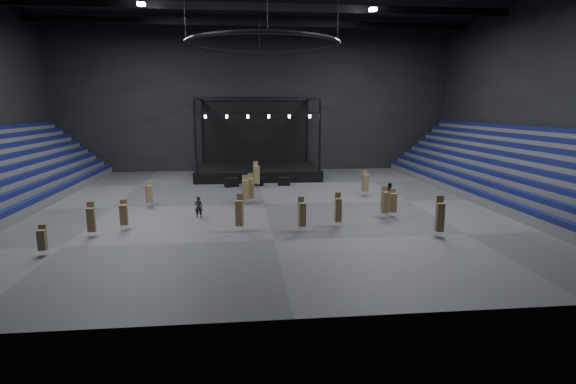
{
  "coord_description": "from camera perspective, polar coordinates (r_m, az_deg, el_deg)",
  "views": [
    {
      "loc": [
        -1.94,
        -37.08,
        8.13
      ],
      "look_at": [
        1.78,
        -2.0,
        1.4
      ],
      "focal_mm": 28.0,
      "sensor_mm": 36.0,
      "label": 1
    }
  ],
  "objects": [
    {
      "name": "wall_right",
      "position": [
        45.85,
        30.49,
        10.43
      ],
      "size": [
        0.2,
        42.0,
        18.0
      ],
      "primitive_type": "cube",
      "color": "black",
      "rests_on": "ground"
    },
    {
      "name": "chair_stack_6",
      "position": [
        33.79,
        12.24,
        -1.23
      ],
      "size": [
        0.54,
        0.54,
        2.37
      ],
      "rotation": [
        0.0,
        0.0,
        0.13
      ],
      "color": "silver",
      "rests_on": "floor"
    },
    {
      "name": "wall_back",
      "position": [
        58.12,
        -4.23,
        11.63
      ],
      "size": [
        50.0,
        0.2,
        18.0
      ],
      "primitive_type": "cube",
      "color": "black",
      "rests_on": "ground"
    },
    {
      "name": "wall_front",
      "position": [
        16.22,
        0.85,
        13.88
      ],
      "size": [
        50.0,
        0.2,
        18.0
      ],
      "primitive_type": "cube",
      "color": "black",
      "rests_on": "ground"
    },
    {
      "name": "chair_stack_11",
      "position": [
        30.87,
        -23.74,
        -3.16
      ],
      "size": [
        0.51,
        0.51,
        2.25
      ],
      "rotation": [
        0.0,
        0.0,
        0.14
      ],
      "color": "silver",
      "rests_on": "floor"
    },
    {
      "name": "flight_case_mid",
      "position": [
        46.93,
        -3.93,
        1.32
      ],
      "size": [
        1.37,
        0.87,
        0.85
      ],
      "primitive_type": "cube",
      "rotation": [
        0.0,
        0.0,
        -0.19
      ],
      "color": "black",
      "rests_on": "floor"
    },
    {
      "name": "chair_stack_1",
      "position": [
        42.0,
        9.79,
        1.2
      ],
      "size": [
        0.51,
        0.51,
        2.37
      ],
      "rotation": [
        0.0,
        0.0,
        0.04
      ],
      "color": "silver",
      "rests_on": "floor"
    },
    {
      "name": "floor",
      "position": [
        38.01,
        -3.0,
        -1.56
      ],
      "size": [
        50.0,
        50.0,
        0.0
      ],
      "primitive_type": "plane",
      "color": "#464648",
      "rests_on": "ground"
    },
    {
      "name": "stage",
      "position": [
        53.77,
        -3.95,
        3.64
      ],
      "size": [
        14.0,
        10.0,
        9.2
      ],
      "color": "black",
      "rests_on": "floor"
    },
    {
      "name": "chair_stack_12",
      "position": [
        29.84,
        18.73,
        -2.94
      ],
      "size": [
        0.52,
        0.52,
        2.64
      ],
      "rotation": [
        0.0,
        0.0,
        -0.14
      ],
      "color": "silver",
      "rests_on": "floor"
    },
    {
      "name": "flight_case_right",
      "position": [
        46.97,
        -0.5,
        1.36
      ],
      "size": [
        1.35,
        0.8,
        0.85
      ],
      "primitive_type": "cube",
      "rotation": [
        0.0,
        0.0,
        -0.13
      ],
      "color": "black",
      "rests_on": "floor"
    },
    {
      "name": "bleachers_right",
      "position": [
        45.11,
        27.5,
        1.42
      ],
      "size": [
        7.2,
        40.0,
        6.4
      ],
      "color": "#525255",
      "rests_on": "floor"
    },
    {
      "name": "chair_stack_2",
      "position": [
        38.52,
        -4.74,
        0.53
      ],
      "size": [
        0.51,
        0.51,
        2.53
      ],
      "rotation": [
        0.0,
        0.0,
        0.14
      ],
      "color": "silver",
      "rests_on": "floor"
    },
    {
      "name": "flight_case_left",
      "position": [
        46.55,
        -7.18,
        1.23
      ],
      "size": [
        1.54,
        1.18,
        0.92
      ],
      "primitive_type": "cube",
      "rotation": [
        0.0,
        0.0,
        0.41
      ],
      "color": "black",
      "rests_on": "floor"
    },
    {
      "name": "chair_stack_7",
      "position": [
        29.72,
        -6.17,
        -2.6
      ],
      "size": [
        0.57,
        0.57,
        2.49
      ],
      "rotation": [
        0.0,
        0.0,
        -0.28
      ],
      "color": "silver",
      "rests_on": "floor"
    },
    {
      "name": "chair_stack_9",
      "position": [
        38.49,
        -17.23,
        -0.17
      ],
      "size": [
        0.61,
        0.61,
        2.13
      ],
      "rotation": [
        0.0,
        0.0,
        0.38
      ],
      "color": "silver",
      "rests_on": "floor"
    },
    {
      "name": "man_center",
      "position": [
        33.87,
        -11.28,
        -1.89
      ],
      "size": [
        0.62,
        0.42,
        1.62
      ],
      "primitive_type": "imported",
      "rotation": [
        0.0,
        0.0,
        3.08
      ],
      "color": "black",
      "rests_on": "floor"
    },
    {
      "name": "chair_stack_3",
      "position": [
        34.37,
        13.21,
        -1.26
      ],
      "size": [
        0.48,
        0.48,
        2.12
      ],
      "rotation": [
        0.0,
        0.0,
        -0.05
      ],
      "color": "silver",
      "rests_on": "floor"
    },
    {
      "name": "chair_stack_10",
      "position": [
        29.54,
        1.77,
        -2.78
      ],
      "size": [
        0.52,
        0.52,
        2.31
      ],
      "rotation": [
        0.0,
        0.0,
        0.19
      ],
      "color": "silver",
      "rests_on": "floor"
    },
    {
      "name": "crew_member",
      "position": [
        39.72,
        12.8,
        -0.03
      ],
      "size": [
        0.69,
        0.86,
        1.7
      ],
      "primitive_type": "imported",
      "rotation": [
        0.0,
        0.0,
        1.51
      ],
      "color": "black",
      "rests_on": "floor"
    },
    {
      "name": "chair_stack_4",
      "position": [
        45.56,
        -4.03,
        2.26
      ],
      "size": [
        0.65,
        0.65,
        2.7
      ],
      "rotation": [
        0.0,
        0.0,
        0.31
      ],
      "color": "silver",
      "rests_on": "floor"
    },
    {
      "name": "chair_stack_5",
      "position": [
        37.98,
        -5.43,
        0.38
      ],
      "size": [
        0.55,
        0.55,
        2.46
      ],
      "rotation": [
        0.0,
        0.0,
        -0.04
      ],
      "color": "silver",
      "rests_on": "floor"
    },
    {
      "name": "truss_ring",
      "position": [
        37.45,
        -3.2,
        18.26
      ],
      "size": [
        12.3,
        12.3,
        5.15
      ],
      "color": "black",
      "rests_on": "ceiling"
    },
    {
      "name": "chair_stack_8",
      "position": [
        28.32,
        -28.76,
        -5.29
      ],
      "size": [
        0.43,
        0.43,
        1.73
      ],
      "rotation": [
        0.0,
        0.0,
        0.05
      ],
      "color": "silver",
      "rests_on": "floor"
    },
    {
      "name": "chair_stack_0",
      "position": [
        31.79,
        -20.14,
        -2.66
      ],
      "size": [
        0.48,
        0.48,
        2.06
      ],
      "rotation": [
        0.0,
        0.0,
        0.06
      ],
      "color": "silver",
      "rests_on": "floor"
    },
    {
      "name": "chair_stack_13",
      "position": [
        30.92,
        6.38,
        -2.22
      ],
      "size": [
        0.42,
        0.42,
        2.36
      ],
      "rotation": [
        0.0,
        0.0,
        -0.01
      ],
      "color": "silver",
      "rests_on": "floor"
    }
  ]
}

